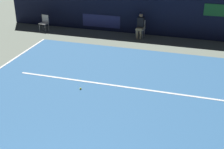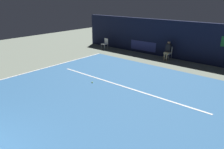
% 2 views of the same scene
% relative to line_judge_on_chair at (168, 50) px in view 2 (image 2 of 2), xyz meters
% --- Properties ---
extents(ground_plane, '(33.38, 33.38, 0.00)m').
position_rel_line_judge_on_chair_xyz_m(ground_plane, '(0.60, -7.91, -0.69)').
color(ground_plane, gray).
extents(court_surface, '(10.83, 12.26, 0.01)m').
position_rel_line_judge_on_chair_xyz_m(court_surface, '(0.60, -7.91, -0.68)').
color(court_surface, '#336699').
rests_on(court_surface, ground).
extents(line_sideline_right, '(0.10, 12.26, 0.01)m').
position_rel_line_judge_on_chair_xyz_m(line_sideline_right, '(-4.76, -7.91, -0.67)').
color(line_sideline_right, white).
rests_on(line_sideline_right, court_surface).
extents(line_service, '(8.45, 0.10, 0.01)m').
position_rel_line_judge_on_chair_xyz_m(line_service, '(0.60, -5.77, -0.67)').
color(line_service, white).
rests_on(line_service, court_surface).
extents(back_wall, '(16.98, 0.33, 2.60)m').
position_rel_line_judge_on_chair_xyz_m(back_wall, '(0.60, 0.73, 0.61)').
color(back_wall, '#141933').
rests_on(back_wall, ground).
extents(line_judge_on_chair, '(0.46, 0.55, 1.32)m').
position_rel_line_judge_on_chair_xyz_m(line_judge_on_chair, '(0.00, 0.00, 0.00)').
color(line_judge_on_chair, white).
rests_on(line_judge_on_chair, ground).
extents(courtside_chair_near, '(0.48, 0.45, 0.88)m').
position_rel_line_judge_on_chair_xyz_m(courtside_chair_near, '(-5.44, -0.36, -0.18)').
color(courtside_chair_near, white).
rests_on(courtside_chair_near, ground).
extents(tennis_ball, '(0.07, 0.07, 0.07)m').
position_rel_line_judge_on_chair_xyz_m(tennis_ball, '(-0.82, -6.42, -0.64)').
color(tennis_ball, '#CCE033').
rests_on(tennis_ball, court_surface).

